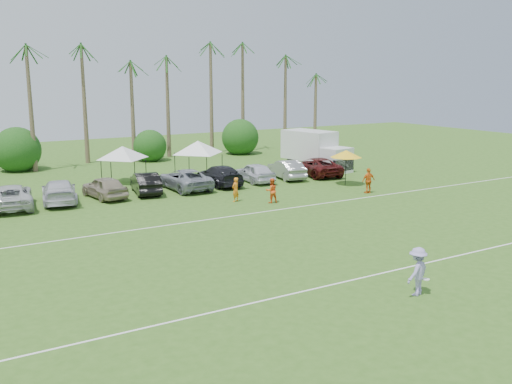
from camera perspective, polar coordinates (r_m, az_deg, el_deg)
ground at (r=21.59m, az=9.81°, el=-11.03°), size 120.00×120.00×0.00m
field_lines at (r=27.77m, az=-0.93°, el=-5.64°), size 80.00×12.10×0.01m
palm_tree_4 at (r=53.85m, az=-21.13°, el=10.05°), size 2.40×2.40×8.90m
palm_tree_5 at (r=54.66m, az=-16.99°, el=11.25°), size 2.40×2.40×9.90m
palm_tree_6 at (r=55.76m, az=-12.96°, el=12.34°), size 2.40×2.40×10.90m
palm_tree_7 at (r=57.13m, az=-9.08°, el=13.32°), size 2.40×2.40×11.90m
palm_tree_8 at (r=59.14m, az=-4.40°, el=10.86°), size 2.40×2.40×8.90m
palm_tree_9 at (r=61.50m, az=-0.14°, el=11.74°), size 2.40×2.40×9.90m
palm_tree_10 at (r=64.18m, az=3.80°, el=12.48°), size 2.40×2.40×10.90m
palm_tree_11 at (r=66.52m, az=6.74°, el=13.13°), size 2.40×2.40×11.90m
bush_tree_1 at (r=54.92m, az=-22.93°, el=3.97°), size 4.00×4.00×4.00m
bush_tree_2 at (r=57.70m, az=-11.03°, el=5.01°), size 4.00×4.00×4.00m
bush_tree_3 at (r=61.73m, az=-2.22°, el=5.63°), size 4.00×4.00×4.00m
sideline_player_a at (r=37.70m, az=-2.07°, el=0.25°), size 0.70×0.60×1.62m
sideline_player_b at (r=37.32m, az=1.57°, el=0.14°), size 0.89×0.76×1.63m
sideline_player_c at (r=41.13m, az=11.18°, el=1.12°), size 1.08×0.51×1.80m
box_truck at (r=50.86m, az=6.00°, el=4.29°), size 3.63×6.89×3.38m
canopy_tent_left at (r=44.97m, az=-13.23°, el=4.48°), size 4.17×4.17×3.38m
canopy_tent_right at (r=46.04m, az=-5.85°, el=5.11°), size 4.42×4.42×3.58m
market_umbrella at (r=43.58m, az=9.00°, el=3.79°), size 2.41×2.41×2.68m
frisbee_player at (r=22.67m, az=15.83°, el=-7.65°), size 1.37×1.03×1.88m
parked_car_2 at (r=39.00m, az=-23.31°, el=-0.41°), size 3.17×5.71×1.51m
parked_car_3 at (r=39.55m, az=-19.08°, el=0.06°), size 2.98×5.49×1.51m
parked_car_4 at (r=40.13m, az=-14.92°, el=0.47°), size 2.44×4.65×1.51m
parked_car_5 at (r=41.10m, az=-10.99°, el=0.91°), size 2.37×4.79×1.51m
parked_car_6 at (r=42.07m, az=-7.15°, el=1.28°), size 2.64×5.49×1.51m
parked_car_7 at (r=43.47m, az=-3.66°, el=1.68°), size 2.29×5.27×1.51m
parked_car_8 at (r=44.68m, az=-0.14°, el=1.98°), size 1.99×4.51×1.51m
parked_car_9 at (r=46.20m, az=3.05°, el=2.29°), size 2.27×4.77×1.51m
parked_car_10 at (r=47.81m, az=6.08°, el=2.55°), size 3.24×5.73×1.51m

